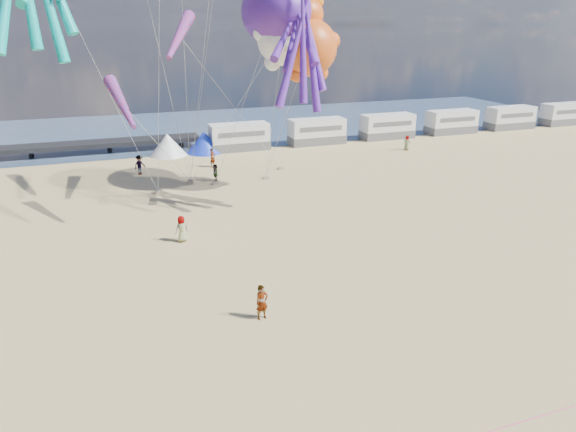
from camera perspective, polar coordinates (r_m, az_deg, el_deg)
The scene contains 26 objects.
ground at distance 22.32m, azimuth 5.94°, elevation -16.43°, with size 120.00×120.00×0.00m, color tan.
water at distance 72.67m, azimuth -13.05°, elevation 9.36°, with size 120.00×120.00×0.00m, color #384E6B.
motorhome_0 at distance 58.91m, azimuth -5.43°, elevation 8.75°, with size 6.60×2.50×3.00m, color silver.
motorhome_1 at distance 61.87m, azimuth 3.23°, elevation 9.37°, with size 6.60×2.50×3.00m, color silver.
motorhome_2 at distance 66.07m, azimuth 10.97°, elevation 9.75°, with size 6.60×2.50×3.00m, color silver.
motorhome_3 at distance 71.29m, azimuth 17.69°, elevation 9.93°, with size 6.60×2.50×3.00m, color silver.
motorhome_4 at distance 77.34m, azimuth 23.44°, elevation 9.98°, with size 6.60×2.50×3.00m, color silver.
motorhome_5 at distance 84.02m, azimuth 28.31°, elevation 9.95°, with size 6.60×2.50×3.00m, color silver.
tent_white at distance 57.60m, azimuth -13.22°, elevation 7.73°, with size 4.00×4.00×2.40m, color white.
tent_blue at distance 58.15m, azimuth -9.28°, elevation 8.12°, with size 4.00×4.00×2.40m, color #1933CC.
standing_person at distance 24.96m, azimuth -2.92°, elevation -9.55°, with size 0.65×0.43×1.78m, color tan.
beachgoer_0 at distance 34.17m, azimuth -11.72°, elevation -1.41°, with size 0.64×0.42×1.76m, color #7F6659.
beachgoer_2 at distance 50.79m, azimuth -16.15°, elevation 5.48°, with size 0.91×0.71×1.87m, color #7F6659.
beachgoer_4 at distance 47.28m, azimuth -8.08°, elevation 4.81°, with size 0.91×0.38×1.55m, color #7F6659.
beachgoer_5 at distance 52.00m, azimuth -8.38°, elevation 6.40°, with size 1.72×0.55×1.86m, color #7F6659.
beachgoer_6 at distance 60.21m, azimuth 13.08°, elevation 7.92°, with size 0.61×0.40×1.67m, color #7F6659.
sandbag_a at distance 44.72m, azimuth -14.24°, elevation 2.58°, with size 0.50×0.35×0.22m, color gray.
sandbag_b at distance 46.32m, azimuth -8.09°, elevation 3.63°, with size 0.50×0.35×0.22m, color gray.
sandbag_c at distance 47.53m, azimuth -2.52°, elevation 4.25°, with size 0.50×0.35×0.22m, color gray.
sandbag_d at distance 50.78m, azimuth -0.84°, elevation 5.33°, with size 0.50×0.35×0.22m, color gray.
sandbag_e at distance 47.24m, azimuth -10.80°, elevation 3.80°, with size 0.50×0.35×0.22m, color gray.
kite_octopus_purple at distance 42.65m, azimuth -1.34°, elevation 21.73°, with size 4.42×10.31×11.78m, color #55229B, non-canonical shape.
kite_panda at distance 41.85m, azimuth -0.56°, elevation 19.09°, with size 4.90×4.61×6.92m, color white, non-canonical shape.
kite_teddy_orange at distance 41.57m, azimuth 2.32°, elevation 18.20°, with size 5.31×5.00×7.50m, color #D75417, non-canonical shape.
windsock_mid at distance 41.09m, azimuth -11.98°, elevation 19.01°, with size 1.00×6.67×6.67m, color red, non-canonical shape.
windsock_right at distance 36.89m, azimuth -18.03°, elevation 11.87°, with size 0.90×5.41×5.41m, color red, non-canonical shape.
Camera 1 is at (-8.03, -15.98, 13.36)m, focal length 32.00 mm.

